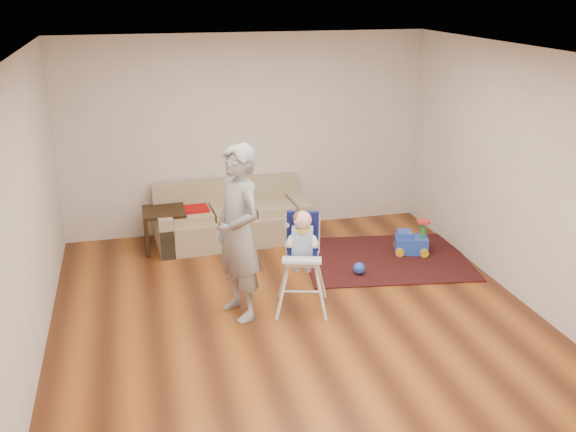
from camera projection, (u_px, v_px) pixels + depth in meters
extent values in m
plane|color=#492210|center=(297.00, 319.00, 6.70)|extent=(5.50, 5.50, 0.00)
cube|color=beige|center=(246.00, 135.00, 8.74)|extent=(5.00, 0.04, 2.70)
cube|color=beige|center=(25.00, 217.00, 5.66)|extent=(0.04, 5.50, 2.70)
cube|color=beige|center=(525.00, 178.00, 6.80)|extent=(0.04, 5.50, 2.70)
cube|color=white|center=(299.00, 54.00, 5.77)|extent=(5.00, 5.50, 0.04)
cube|color=#A90A0B|center=(191.00, 209.00, 8.38)|extent=(0.47, 0.32, 0.04)
cube|color=black|center=(386.00, 259.00, 8.13)|extent=(2.24, 1.81, 0.02)
sphere|color=blue|center=(359.00, 268.00, 7.66)|extent=(0.15, 0.15, 0.15)
cylinder|color=blue|center=(299.00, 226.00, 6.47)|extent=(0.05, 0.12, 0.01)
imported|color=gray|center=(238.00, 233.00, 6.48)|extent=(0.65, 0.78, 1.84)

